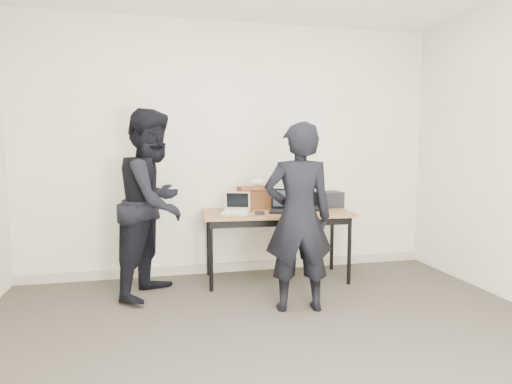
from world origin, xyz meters
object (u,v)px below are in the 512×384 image
object	(u,v)px
desk	(277,217)
leather_satchel	(255,197)
person_observer	(154,203)
equipment_box	(327,199)
laptop_beige	(236,209)
laptop_right	(312,203)
person_typist	(298,218)
laptop_center	(285,207)

from	to	relation	value
desk	leather_satchel	size ratio (longest dim) A/B	4.06
person_observer	equipment_box	bearing A→B (deg)	-52.38
laptop_beige	leather_satchel	bearing A→B (deg)	63.65
laptop_right	equipment_box	distance (m)	0.20
equipment_box	person_typist	size ratio (longest dim) A/B	0.18
laptop_right	desk	bearing A→B (deg)	157.40
laptop_center	laptop_right	world-z (taller)	laptop_center
leather_satchel	equipment_box	size ratio (longest dim) A/B	1.30
desk	laptop_center	bearing A→B (deg)	-31.79
laptop_beige	person_observer	world-z (taller)	person_observer
laptop_right	person_observer	size ratio (longest dim) A/B	0.25
desk	person_observer	bearing A→B (deg)	-168.96
laptop_beige	person_observer	size ratio (longest dim) A/B	0.19
desk	equipment_box	xyz separation A→B (m)	(0.63, 0.19, 0.14)
laptop_beige	laptop_right	size ratio (longest dim) A/B	0.75
laptop_right	leather_satchel	distance (m)	0.62
person_observer	laptop_beige	bearing A→B (deg)	-53.97
desk	person_typist	size ratio (longest dim) A/B	0.97
laptop_right	equipment_box	bearing A→B (deg)	-30.41
laptop_beige	person_typist	size ratio (longest dim) A/B	0.20
leather_satchel	person_observer	distance (m)	1.11
leather_satchel	person_observer	bearing A→B (deg)	-167.27
laptop_beige	person_typist	bearing A→B (deg)	-46.21
desk	laptop_beige	size ratio (longest dim) A/B	4.78
desk	laptop_center	distance (m)	0.14
desk	person_typist	world-z (taller)	person_typist
equipment_box	person_typist	xyz separation A→B (m)	(-0.67, -1.01, -0.01)
laptop_center	person_observer	xyz separation A→B (m)	(-1.30, -0.10, 0.09)
laptop_center	leather_satchel	distance (m)	0.38
equipment_box	person_observer	xyz separation A→B (m)	(-1.86, -0.34, 0.06)
desk	equipment_box	world-z (taller)	equipment_box
laptop_right	person_typist	size ratio (longest dim) A/B	0.27
laptop_beige	laptop_right	xyz separation A→B (m)	(0.86, 0.18, 0.01)
laptop_beige	laptop_center	world-z (taller)	laptop_center
desk	leather_satchel	world-z (taller)	leather_satchel
laptop_beige	leather_satchel	size ratio (longest dim) A/B	0.85
laptop_center	person_typist	bearing A→B (deg)	-78.97
person_typist	laptop_center	bearing A→B (deg)	-91.18
desk	laptop_right	size ratio (longest dim) A/B	3.57
laptop_center	equipment_box	bearing A→B (deg)	43.17
leather_satchel	person_observer	size ratio (longest dim) A/B	0.22
laptop_center	person_observer	distance (m)	1.30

